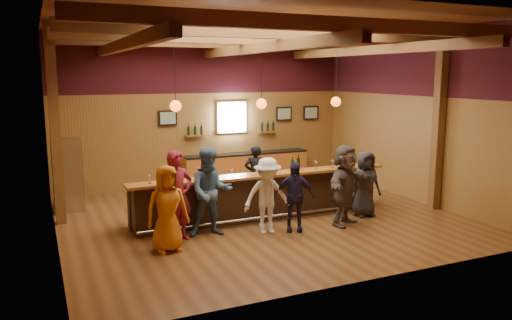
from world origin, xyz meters
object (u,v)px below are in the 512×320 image
object	(u,v)px
customer_redvest	(178,196)
customer_navy	(294,197)
stainless_fridge	(68,175)
customer_brown	(345,185)
bartender	(255,175)
bottle_a	(292,165)
bar_counter	(259,195)
customer_denim	(211,192)
ice_bucket	(268,167)
back_bar_cabinet	(247,168)
customer_white	(267,196)
customer_dark	(365,184)
customer_orange	(167,208)

from	to	relation	value
customer_redvest	customer_navy	world-z (taller)	customer_redvest
stainless_fridge	customer_brown	xyz separation A→B (m)	(5.61, -3.83, 0.02)
bartender	bottle_a	world-z (taller)	bartender
bar_counter	customer_denim	world-z (taller)	customer_denim
customer_redvest	ice_bucket	size ratio (longest dim) A/B	6.99
back_bar_cabinet	bar_counter	bearing A→B (deg)	-108.34
customer_navy	customer_brown	xyz separation A→B (m)	(1.26, -0.07, 0.15)
customer_white	ice_bucket	world-z (taller)	customer_white
customer_redvest	customer_brown	xyz separation A→B (m)	(3.72, -0.47, -0.01)
back_bar_cabinet	ice_bucket	size ratio (longest dim) A/B	15.04
customer_redvest	customer_white	distance (m)	1.90
stainless_fridge	bottle_a	distance (m)	5.58
stainless_fridge	customer_redvest	world-z (taller)	customer_redvest
bartender	bottle_a	size ratio (longest dim) A/B	4.66
customer_brown	customer_dark	size ratio (longest dim) A/B	1.17
customer_white	ice_bucket	distance (m)	1.18
bar_counter	bottle_a	xyz separation A→B (m)	(0.75, -0.26, 0.72)
customer_navy	bartender	xyz separation A→B (m)	(0.18, 2.47, 0.01)
customer_redvest	stainless_fridge	bearing A→B (deg)	103.26
stainless_fridge	customer_navy	size ratio (longest dim) A/B	1.18
customer_white	customer_dark	size ratio (longest dim) A/B	1.04
customer_brown	bartender	bearing A→B (deg)	83.12
customer_dark	customer_brown	bearing A→B (deg)	-150.09
customer_dark	bartender	world-z (taller)	customer_dark
back_bar_cabinet	bartender	size ratio (longest dim) A/B	2.59
customer_white	back_bar_cabinet	bearing A→B (deg)	76.43
bottle_a	customer_navy	bearing A→B (deg)	-116.18
back_bar_cabinet	customer_navy	size ratio (longest dim) A/B	2.63
customer_brown	customer_orange	bearing A→B (deg)	150.70
customer_orange	customer_white	xyz separation A→B (m)	(2.22, 0.21, -0.02)
customer_white	bottle_a	distance (m)	1.52
customer_denim	customer_brown	size ratio (longest dim) A/B	1.03
customer_orange	customer_denim	xyz separation A→B (m)	(1.06, 0.55, 0.10)
bar_counter	customer_brown	size ratio (longest dim) A/B	3.44
bar_counter	back_bar_cabinet	bearing A→B (deg)	71.66
back_bar_cabinet	customer_brown	xyz separation A→B (m)	(0.31, -4.95, 0.44)
customer_orange	customer_brown	size ratio (longest dim) A/B	0.92
customer_orange	customer_redvest	world-z (taller)	customer_redvest
bar_counter	customer_navy	distance (m)	1.35
customer_denim	customer_white	size ratio (longest dim) A/B	1.15
bar_counter	customer_dark	xyz separation A→B (m)	(2.33, -0.98, 0.26)
customer_white	bartender	world-z (taller)	customer_white
bar_counter	stainless_fridge	size ratio (longest dim) A/B	3.50
customer_brown	bottle_a	distance (m)	1.38
stainless_fridge	ice_bucket	bearing A→B (deg)	-32.25
stainless_fridge	customer_navy	world-z (taller)	stainless_fridge
bartender	stainless_fridge	bearing A→B (deg)	-1.05
customer_redvest	bartender	bearing A→B (deg)	21.98
bar_counter	customer_dark	bearing A→B (deg)	-22.70
customer_orange	customer_denim	distance (m)	1.20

